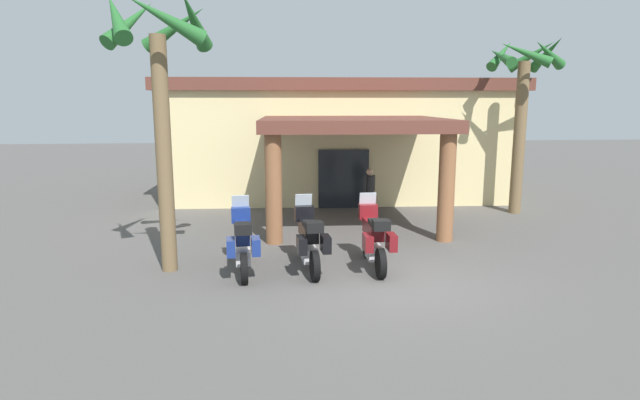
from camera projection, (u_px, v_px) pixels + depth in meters
ground_plane at (396, 280)px, 11.22m from camera, size 80.00×80.00×0.00m
motel_building at (336, 137)px, 21.82m from camera, size 13.81×12.74×4.59m
motorcycle_blue at (242, 242)px, 11.61m from camera, size 0.73×2.21×1.61m
motorcycle_black at (309, 240)px, 11.78m from camera, size 0.73×2.21×1.61m
motorcycle_maroon at (374, 238)px, 11.95m from camera, size 0.70×2.21×1.61m
pedestrian at (369, 189)px, 17.30m from camera, size 0.44×0.36×1.61m
palm_tree_roadside at (159, 74)px, 11.11m from camera, size 2.35×2.39×6.07m
palm_tree_near_portico at (523, 88)px, 17.31m from camera, size 2.49×2.55×5.94m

